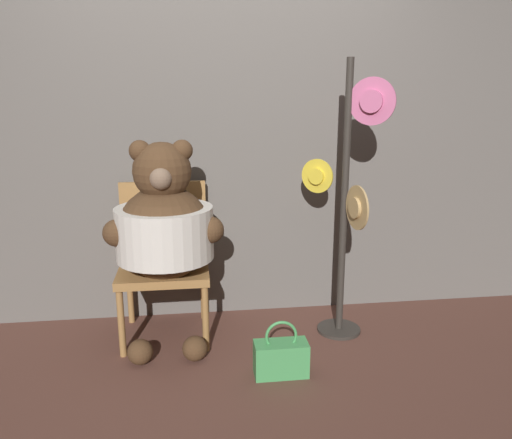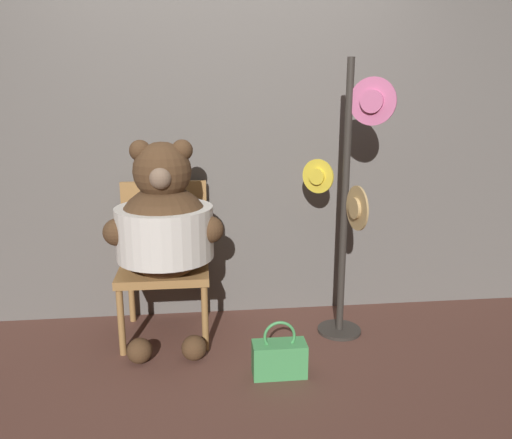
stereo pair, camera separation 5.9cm
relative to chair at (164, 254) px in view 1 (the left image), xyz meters
The scene contains 6 objects.
ground_plane 0.70m from the chair, 41.21° to the right, with size 14.00×14.00×0.00m, color brown.
wall_back 0.74m from the chair, 38.50° to the left, with size 8.00×0.10×2.22m.
chair is the anchor object (origin of this frame).
teddy_bear 0.29m from the chair, 83.19° to the right, with size 0.70×0.62×1.25m.
hat_display_rack 1.19m from the chair, ahead, with size 0.45×0.50×1.71m.
handbag_on_ground 1.00m from the chair, 44.74° to the right, with size 0.29×0.14×0.32m.
Camera 1 is at (-0.17, -2.75, 1.51)m, focal length 35.00 mm.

